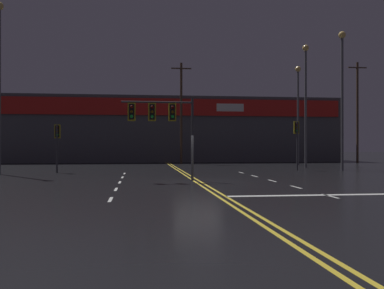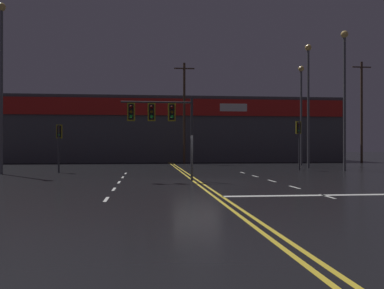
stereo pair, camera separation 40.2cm
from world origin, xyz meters
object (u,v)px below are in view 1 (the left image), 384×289
at_px(traffic_signal_corner_northwest, 57,137).
at_px(traffic_signal_corner_northeast, 297,134).
at_px(traffic_signal_median, 161,117).
at_px(streetlight_far_right, 298,102).
at_px(streetlight_median_approach, 306,91).
at_px(streetlight_far_median, 342,83).

relative_size(traffic_signal_corner_northwest, traffic_signal_corner_northeast, 0.89).
xyz_separation_m(traffic_signal_median, traffic_signal_corner_northwest, (-6.98, 8.06, -0.99)).
bearing_deg(streetlight_far_right, traffic_signal_median, -129.89).
bearing_deg(streetlight_far_right, streetlight_median_approach, -103.44).
relative_size(traffic_signal_corner_northwest, streetlight_far_median, 0.32).
bearing_deg(traffic_signal_median, traffic_signal_corner_northwest, 130.89).
distance_m(traffic_signal_corner_northwest, streetlight_far_median, 21.81).
xyz_separation_m(traffic_signal_corner_northwest, traffic_signal_corner_northeast, (18.18, 1.04, 0.30)).
relative_size(traffic_signal_median, streetlight_far_right, 0.47).
xyz_separation_m(streetlight_median_approach, streetlight_far_median, (1.12, -4.51, 0.01)).
relative_size(streetlight_median_approach, streetlight_far_right, 1.10).
bearing_deg(traffic_signal_corner_northwest, streetlight_far_right, 23.27).
height_order(traffic_signal_corner_northeast, streetlight_median_approach, streetlight_median_approach).
height_order(streetlight_median_approach, streetlight_far_right, streetlight_median_approach).
height_order(traffic_signal_median, streetlight_far_right, streetlight_far_right).
distance_m(traffic_signal_corner_northwest, streetlight_median_approach, 21.17).
distance_m(streetlight_far_right, streetlight_far_median, 9.34).
height_order(traffic_signal_median, traffic_signal_corner_northeast, traffic_signal_median).
distance_m(traffic_signal_corner_northeast, streetlight_median_approach, 5.57).
bearing_deg(streetlight_far_right, streetlight_far_median, -90.15).
relative_size(traffic_signal_median, streetlight_far_median, 0.42).
xyz_separation_m(traffic_signal_corner_northeast, streetlight_median_approach, (2.09, 3.37, 3.92)).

